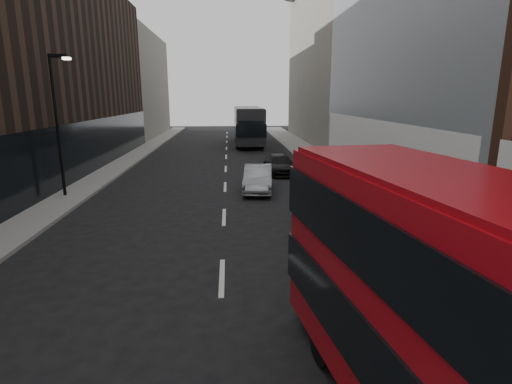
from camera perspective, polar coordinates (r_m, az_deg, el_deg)
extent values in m
cube|color=slate|center=(29.16, 10.57, 3.24)|extent=(3.00, 80.00, 0.15)
cube|color=slate|center=(29.43, -20.15, 2.73)|extent=(2.00, 80.00, 0.15)
cube|color=#9FA3A9|center=(26.75, 22.93, 22.95)|extent=(5.00, 22.00, 20.00)
cube|color=silver|center=(25.60, 16.54, 5.64)|extent=(0.35, 21.00, 3.80)
cube|color=slate|center=(48.27, 10.09, 17.85)|extent=(5.00, 24.00, 18.00)
cube|color=black|center=(34.89, -24.51, 15.36)|extent=(5.00, 24.00, 14.00)
cube|color=slate|center=(56.06, -16.52, 14.32)|extent=(5.00, 20.00, 13.00)
cylinder|color=black|center=(22.54, -26.51, 8.29)|extent=(0.16, 0.16, 7.00)
cube|color=black|center=(22.42, -26.46, 17.02)|extent=(0.90, 0.15, 0.18)
cube|color=#FFF2CC|center=(22.27, -25.44, 16.84)|extent=(0.35, 0.22, 0.12)
cube|color=black|center=(9.72, 11.50, -7.30)|extent=(1.93, 0.34, 1.28)
cylinder|color=black|center=(8.45, 9.62, -20.40)|extent=(0.39, 0.94, 0.91)
cylinder|color=black|center=(9.27, 21.72, -17.91)|extent=(0.39, 0.94, 0.91)
cube|color=black|center=(44.39, -1.12, 9.65)|extent=(2.81, 12.35, 3.48)
cube|color=black|center=(44.40, -1.12, 9.36)|extent=(2.93, 12.40, 1.24)
cube|color=black|center=(38.21, -0.67, 8.95)|extent=(2.39, 0.08, 1.57)
cube|color=black|center=(50.58, -1.47, 10.05)|extent=(2.39, 0.08, 1.57)
cube|color=black|center=(44.30, -1.13, 11.94)|extent=(2.70, 11.86, 0.12)
cylinder|color=black|center=(48.41, -2.84, 8.02)|extent=(0.34, 1.12, 1.12)
cylinder|color=black|center=(48.52, 0.15, 8.05)|extent=(0.34, 1.12, 1.12)
cylinder|color=black|center=(40.55, -2.62, 6.97)|extent=(0.34, 1.12, 1.12)
cylinder|color=black|center=(40.68, 0.94, 7.00)|extent=(0.34, 1.12, 1.12)
imported|color=black|center=(16.36, 9.13, -2.39)|extent=(2.08, 4.33, 1.43)
imported|color=gray|center=(22.17, 0.28, 1.96)|extent=(1.93, 4.46, 1.43)
imported|color=black|center=(27.39, 3.44, 3.97)|extent=(2.15, 4.48, 1.26)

